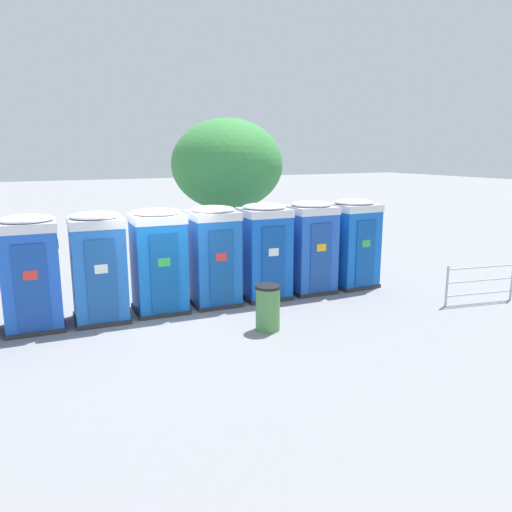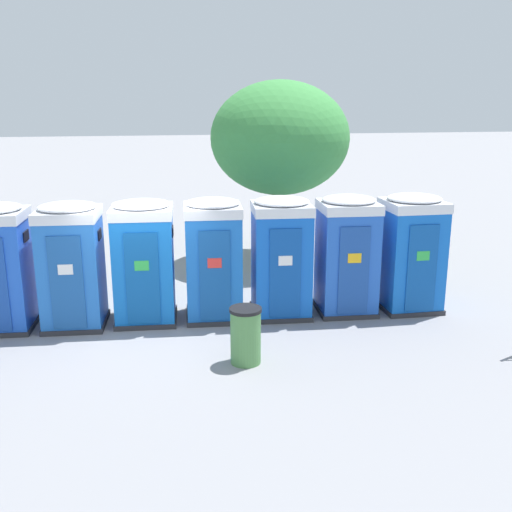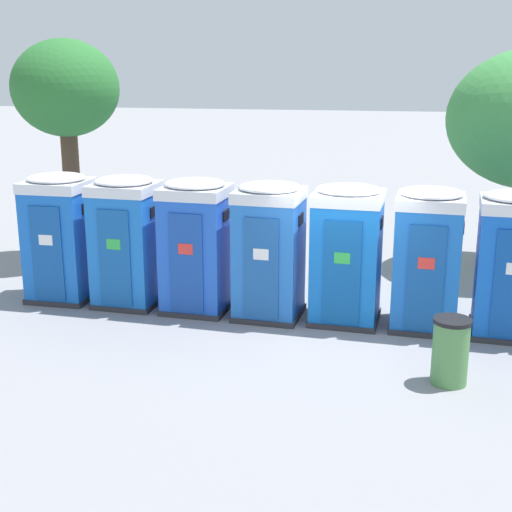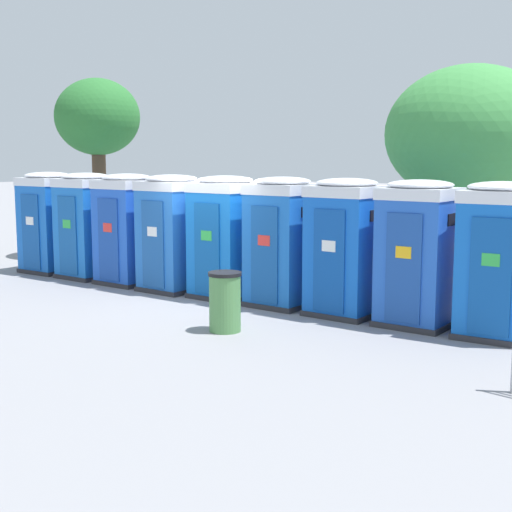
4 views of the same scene
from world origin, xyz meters
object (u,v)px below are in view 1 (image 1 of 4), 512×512
object	(u,v)px
portapotty_2	(31,272)
portapotty_7	(310,246)
street_tree_0	(227,165)
portapotty_3	(98,266)
event_barrier	(480,282)
portapotty_8	(353,243)
trash_can	(268,308)
portapotty_6	(264,251)
portapotty_5	(214,255)
portapotty_4	(159,260)

from	to	relation	value
portapotty_2	portapotty_7	distance (m)	7.09
portapotty_2	street_tree_0	distance (m)	8.04
portapotty_3	street_tree_0	distance (m)	7.00
portapotty_2	portapotty_3	distance (m)	1.42
street_tree_0	event_barrier	bearing A→B (deg)	-62.16
portapotty_3	portapotty_8	size ratio (longest dim) A/B	1.00
portapotty_2	trash_can	distance (m)	5.23
event_barrier	portapotty_6	bearing A→B (deg)	147.80
portapotty_6	trash_can	distance (m)	2.64
portapotty_3	portapotty_5	bearing A→B (deg)	-0.32
portapotty_4	portapotty_6	bearing A→B (deg)	-2.21
portapotty_2	portapotty_3	xyz separation A→B (m)	(1.42, -0.09, 0.00)
portapotty_7	portapotty_8	xyz separation A→B (m)	(1.42, -0.06, -0.00)
portapotty_3	portapotty_8	world-z (taller)	same
portapotty_8	street_tree_0	world-z (taller)	street_tree_0
portapotty_7	portapotty_6	bearing A→B (deg)	178.08
portapotty_2	portapotty_7	world-z (taller)	same
portapotty_5	portapotty_7	xyz separation A→B (m)	(2.83, -0.11, -0.00)
street_tree_0	portapotty_4	bearing A→B (deg)	-130.97
street_tree_0	trash_can	size ratio (longest dim) A/B	4.89
portapotty_3	portapotty_5	xyz separation A→B (m)	(2.84, -0.02, 0.00)
portapotty_6	event_barrier	distance (m)	5.64
portapotty_6	portapotty_7	size ratio (longest dim) A/B	1.00
event_barrier	portapotty_3	bearing A→B (deg)	161.20
portapotty_2	portapotty_5	bearing A→B (deg)	-1.41
trash_can	event_barrier	distance (m)	5.88
portapotty_5	trash_can	world-z (taller)	portapotty_5
portapotty_3	portapotty_5	world-z (taller)	same
portapotty_7	event_barrier	size ratio (longest dim) A/B	1.26
portapotty_4	portapotty_8	bearing A→B (deg)	-2.20
portapotty_4	portapotty_5	bearing A→B (deg)	-1.95
event_barrier	portapotty_8	bearing A→B (deg)	123.52
street_tree_0	event_barrier	world-z (taller)	street_tree_0
portapotty_6	portapotty_7	bearing A→B (deg)	-1.92
portapotty_5	portapotty_2	bearing A→B (deg)	178.59
portapotty_2	portapotty_6	bearing A→B (deg)	-1.67
portapotty_6	event_barrier	bearing A→B (deg)	-32.20
portapotty_3	trash_can	bearing A→B (deg)	-36.63
portapotty_2	portapotty_8	xyz separation A→B (m)	(8.50, -0.27, -0.00)
portapotty_4	portapotty_3	bearing A→B (deg)	-178.68
portapotty_4	portapotty_7	bearing A→B (deg)	-2.11
portapotty_4	trash_can	bearing A→B (deg)	-53.90
portapotty_3	portapotty_7	size ratio (longest dim) A/B	1.00
portapotty_7	portapotty_3	bearing A→B (deg)	178.75
portapotty_3	portapotty_7	bearing A→B (deg)	-1.25
portapotty_4	event_barrier	xyz separation A→B (m)	(7.57, -3.09, -0.72)
portapotty_2	portapotty_3	size ratio (longest dim) A/B	1.00
portapotty_3	portapotty_6	bearing A→B (deg)	-1.03
portapotty_8	trash_can	distance (m)	4.55
trash_can	portapotty_4	bearing A→B (deg)	126.10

